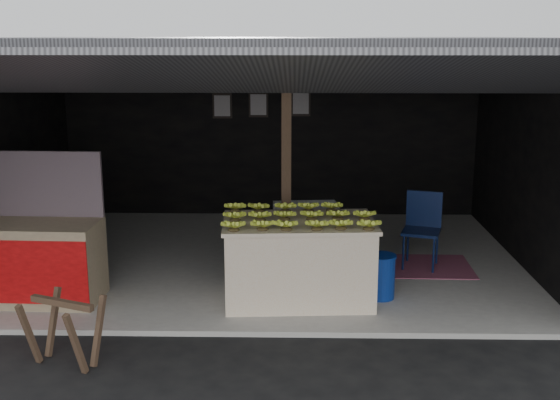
{
  "coord_description": "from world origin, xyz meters",
  "views": [
    {
      "loc": [
        0.4,
        -6.73,
        3.05
      ],
      "look_at": [
        0.23,
        1.54,
        1.1
      ],
      "focal_mm": 45.0,
      "sensor_mm": 36.0,
      "label": 1
    }
  ],
  "objects_px": {
    "banana_table": "(299,260)",
    "sawhorse": "(63,325)",
    "neighbor_stall": "(28,258)",
    "plastic_chair": "(423,223)",
    "water_barrel": "(381,278)",
    "white_crate": "(306,239)"
  },
  "relations": [
    {
      "from": "neighbor_stall",
      "to": "sawhorse",
      "type": "relative_size",
      "value": 2.21
    },
    {
      "from": "banana_table",
      "to": "neighbor_stall",
      "type": "relative_size",
      "value": 1.05
    },
    {
      "from": "white_crate",
      "to": "plastic_chair",
      "type": "height_order",
      "value": "plastic_chair"
    },
    {
      "from": "water_barrel",
      "to": "plastic_chair",
      "type": "distance_m",
      "value": 1.42
    },
    {
      "from": "white_crate",
      "to": "neighbor_stall",
      "type": "distance_m",
      "value": 3.36
    },
    {
      "from": "sawhorse",
      "to": "water_barrel",
      "type": "height_order",
      "value": "sawhorse"
    },
    {
      "from": "plastic_chair",
      "to": "neighbor_stall",
      "type": "bearing_deg",
      "value": -146.66
    },
    {
      "from": "water_barrel",
      "to": "plastic_chair",
      "type": "xyz_separation_m",
      "value": [
        0.68,
        1.2,
        0.34
      ]
    },
    {
      "from": "white_crate",
      "to": "plastic_chair",
      "type": "bearing_deg",
      "value": 7.01
    },
    {
      "from": "white_crate",
      "to": "neighbor_stall",
      "type": "relative_size",
      "value": 0.53
    },
    {
      "from": "plastic_chair",
      "to": "sawhorse",
      "type": "bearing_deg",
      "value": -125.65
    },
    {
      "from": "banana_table",
      "to": "plastic_chair",
      "type": "relative_size",
      "value": 1.8
    },
    {
      "from": "neighbor_stall",
      "to": "plastic_chair",
      "type": "xyz_separation_m",
      "value": [
        4.74,
        1.35,
        0.08
      ]
    },
    {
      "from": "banana_table",
      "to": "neighbor_stall",
      "type": "distance_m",
      "value": 3.1
    },
    {
      "from": "sawhorse",
      "to": "plastic_chair",
      "type": "distance_m",
      "value": 4.81
    },
    {
      "from": "white_crate",
      "to": "water_barrel",
      "type": "relative_size",
      "value": 1.83
    },
    {
      "from": "neighbor_stall",
      "to": "water_barrel",
      "type": "relative_size",
      "value": 3.46
    },
    {
      "from": "white_crate",
      "to": "plastic_chair",
      "type": "relative_size",
      "value": 0.91
    },
    {
      "from": "banana_table",
      "to": "sawhorse",
      "type": "bearing_deg",
      "value": -147.52
    },
    {
      "from": "neighbor_stall",
      "to": "plastic_chair",
      "type": "distance_m",
      "value": 4.93
    },
    {
      "from": "neighbor_stall",
      "to": "plastic_chair",
      "type": "relative_size",
      "value": 1.71
    },
    {
      "from": "banana_table",
      "to": "sawhorse",
      "type": "height_order",
      "value": "banana_table"
    }
  ]
}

